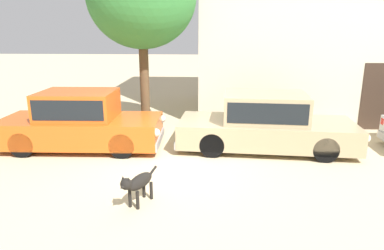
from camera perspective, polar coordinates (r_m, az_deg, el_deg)
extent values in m
plane|color=#CCB78E|center=(8.22, -3.83, -6.37)|extent=(80.00, 80.00, 0.00)
cube|color=#D15619|center=(9.63, -17.83, -0.80)|extent=(4.20, 1.82, 0.67)
cube|color=#D15619|center=(9.49, -18.40, 3.21)|extent=(1.95, 1.52, 0.71)
cube|color=black|center=(9.49, -18.40, 3.27)|extent=(1.80, 1.55, 0.50)
cube|color=#999BA0|center=(9.22, -5.55, -2.28)|extent=(0.16, 1.69, 0.20)
cube|color=#999BA0|center=(10.56, -28.33, -1.82)|extent=(0.16, 1.69, 0.20)
sphere|color=silver|center=(9.76, -4.94, 1.01)|extent=(0.20, 0.20, 0.20)
sphere|color=silver|center=(8.46, -5.98, -1.25)|extent=(0.20, 0.20, 0.20)
cube|color=red|center=(11.08, -26.73, 1.22)|extent=(0.04, 0.18, 0.18)
cylinder|color=black|center=(10.05, -9.62, -0.60)|extent=(0.64, 0.22, 0.64)
cylinder|color=black|center=(8.63, -11.54, -3.35)|extent=(0.64, 0.22, 0.64)
cylinder|color=black|center=(10.82, -22.69, -0.46)|extent=(0.64, 0.22, 0.64)
cylinder|color=black|center=(9.52, -26.35, -2.92)|extent=(0.64, 0.22, 0.64)
cube|color=tan|center=(9.27, 12.07, -1.17)|extent=(4.63, 2.09, 0.62)
cube|color=tan|center=(9.11, 12.02, 2.88)|extent=(2.18, 1.67, 0.72)
cube|color=black|center=(9.11, 12.02, 2.94)|extent=(2.02, 1.69, 0.50)
cube|color=#999BA0|center=(9.79, 25.18, -2.65)|extent=(0.24, 1.75, 0.20)
cube|color=#999BA0|center=(9.40, -1.73, -1.88)|extent=(0.24, 1.75, 0.20)
sphere|color=silver|center=(10.37, 24.38, 0.31)|extent=(0.20, 0.20, 0.20)
sphere|color=silver|center=(9.07, 26.93, -1.99)|extent=(0.20, 0.20, 0.20)
cube|color=red|center=(10.04, -1.07, 1.33)|extent=(0.05, 0.18, 0.18)
cube|color=red|center=(8.57, -2.54, -1.13)|extent=(0.05, 0.18, 0.18)
cylinder|color=black|center=(10.28, 19.22, -0.96)|extent=(0.63, 0.24, 0.62)
cylinder|color=black|center=(8.81, 21.27, -3.81)|extent=(0.63, 0.24, 0.62)
cylinder|color=black|center=(10.05, 3.95, -0.47)|extent=(0.63, 0.24, 0.62)
cylinder|color=black|center=(8.54, 3.33, -3.33)|extent=(0.63, 0.24, 0.62)
cube|color=red|center=(10.82, 29.12, 0.52)|extent=(0.04, 0.18, 0.18)
cube|color=#38281E|center=(12.23, 28.63, 4.08)|extent=(1.10, 0.02, 2.10)
cylinder|color=black|center=(6.24, -9.01, -12.23)|extent=(0.06, 0.06, 0.34)
cylinder|color=black|center=(6.33, -10.26, -11.86)|extent=(0.06, 0.06, 0.34)
cylinder|color=black|center=(6.55, -6.77, -10.75)|extent=(0.06, 0.06, 0.34)
cylinder|color=black|center=(6.63, -7.99, -10.43)|extent=(0.06, 0.06, 0.34)
ellipsoid|color=black|center=(6.32, -8.58, -9.21)|extent=(0.47, 0.69, 0.25)
sphere|color=black|center=(5.99, -10.88, -9.59)|extent=(0.20, 0.20, 0.20)
cone|color=black|center=(5.92, -11.50, -10.08)|extent=(0.15, 0.15, 0.11)
cone|color=black|center=(5.92, -10.45, -8.92)|extent=(0.09, 0.09, 0.09)
cone|color=black|center=(5.99, -11.38, -8.67)|extent=(0.09, 0.09, 0.09)
cylinder|color=black|center=(6.61, -6.51, -7.53)|extent=(0.14, 0.23, 0.14)
cylinder|color=brown|center=(10.72, -7.85, 6.46)|extent=(0.28, 0.28, 2.83)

